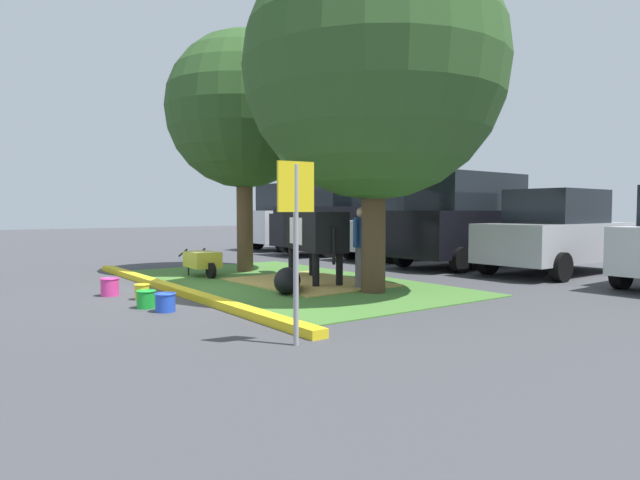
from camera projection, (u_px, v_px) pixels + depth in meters
name	position (u px, v px, depth m)	size (l,w,h in m)	color
ground_plane	(215.00, 292.00, 10.17)	(80.00, 80.00, 0.00)	#424247
grass_island	(284.00, 282.00, 11.53)	(8.04, 4.53, 0.02)	#477A33
curb_yellow	(174.00, 289.00, 10.10)	(9.24, 0.24, 0.12)	yellow
hay_bedding	(308.00, 282.00, 11.30)	(3.20, 2.40, 0.04)	tan
shade_tree_left	(244.00, 111.00, 13.32)	(3.81, 3.81, 5.89)	brown
shade_tree_right	(374.00, 69.00, 9.77)	(4.75, 4.75, 6.46)	#4C3823
cow_holstein	(312.00, 231.00, 11.53)	(3.06, 1.35, 1.53)	black
calf_lying	(287.00, 280.00, 9.96)	(1.23, 1.06, 0.48)	black
person_handler	(362.00, 245.00, 10.46)	(0.34, 0.51, 1.59)	slate
wheelbarrow	(203.00, 260.00, 12.42)	(1.60, 0.63, 0.63)	gold
parking_sign	(296.00, 216.00, 6.04)	(0.10, 0.44, 2.06)	#99999E
bucket_pink	(110.00, 287.00, 9.67)	(0.33, 0.33, 0.32)	#EA3893
bucket_yellow	(142.00, 291.00, 9.26)	(0.27, 0.27, 0.27)	yellow
bucket_green	(146.00, 299.00, 8.46)	(0.31, 0.31, 0.28)	green
bucket_blue	(165.00, 302.00, 8.15)	(0.32, 0.32, 0.28)	blue
suv_dark_grey	(302.00, 217.00, 21.41)	(2.24, 4.66, 2.52)	silver
pickup_truck_black	(350.00, 222.00, 19.42)	(2.35, 5.46, 2.42)	black
sedan_silver	(404.00, 228.00, 17.10)	(2.13, 4.46, 2.02)	#B7B7BC
suv_black	(467.00, 220.00, 14.81)	(2.24, 4.66, 2.52)	black
sedan_blue	(556.00, 233.00, 13.07)	(2.13, 4.46, 2.02)	#B7B7BC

